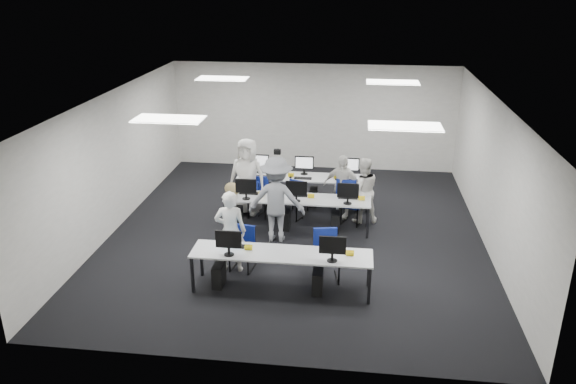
# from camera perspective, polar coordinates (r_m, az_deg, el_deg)

# --- Properties ---
(room) EXTENTS (9.00, 9.02, 3.00)m
(room) POSITION_cam_1_polar(r_m,az_deg,el_deg) (11.82, 0.86, 2.48)
(room) COLOR black
(room) RESTS_ON ground
(ceiling_panels) EXTENTS (5.20, 4.60, 0.02)m
(ceiling_panels) POSITION_cam_1_polar(r_m,az_deg,el_deg) (11.42, 0.91, 9.54)
(ceiling_panels) COLOR white
(ceiling_panels) RESTS_ON room
(desk_front) EXTENTS (3.20, 0.70, 0.73)m
(desk_front) POSITION_cam_1_polar(r_m,az_deg,el_deg) (9.95, -0.67, -6.47)
(desk_front) COLOR silver
(desk_front) RESTS_ON ground
(desk_mid) EXTENTS (3.20, 0.70, 0.73)m
(desk_mid) POSITION_cam_1_polar(r_m,az_deg,el_deg) (12.29, 0.94, -0.84)
(desk_mid) COLOR silver
(desk_mid) RESTS_ON ground
(desk_back) EXTENTS (3.20, 0.70, 0.73)m
(desk_back) POSITION_cam_1_polar(r_m,az_deg,el_deg) (13.59, 1.58, 1.38)
(desk_back) COLOR silver
(desk_back) RESTS_ON ground
(equipment_front) EXTENTS (2.51, 0.41, 1.19)m
(equipment_front) POSITION_cam_1_polar(r_m,az_deg,el_deg) (10.11, -1.76, -8.07)
(equipment_front) COLOR #0E5FB6
(equipment_front) RESTS_ON desk_front
(equipment_mid) EXTENTS (2.91, 0.41, 1.19)m
(equipment_mid) POSITION_cam_1_polar(r_m,az_deg,el_deg) (12.42, 0.05, -2.21)
(equipment_mid) COLOR white
(equipment_mid) RESTS_ON desk_mid
(equipment_back) EXTENTS (2.91, 0.41, 1.19)m
(equipment_back) POSITION_cam_1_polar(r_m,az_deg,el_deg) (13.71, 2.37, 0.10)
(equipment_back) COLOR white
(equipment_back) RESTS_ON desk_back
(chair_0) EXTENTS (0.48, 0.51, 0.84)m
(chair_0) POSITION_cam_1_polar(r_m,az_deg,el_deg) (10.86, -4.61, -6.48)
(chair_0) COLOR navy
(chair_0) RESTS_ON ground
(chair_1) EXTENTS (0.55, 0.58, 0.95)m
(chair_1) POSITION_cam_1_polar(r_m,az_deg,el_deg) (10.49, 3.87, -7.32)
(chair_1) COLOR navy
(chair_1) RESTS_ON ground
(chair_2) EXTENTS (0.45, 0.49, 0.89)m
(chair_2) POSITION_cam_1_polar(r_m,az_deg,el_deg) (13.16, -3.01, -1.21)
(chair_2) COLOR navy
(chair_2) RESTS_ON ground
(chair_3) EXTENTS (0.56, 0.58, 0.85)m
(chair_3) POSITION_cam_1_polar(r_m,az_deg,el_deg) (13.04, 0.59, -1.45)
(chair_3) COLOR navy
(chair_3) RESTS_ON ground
(chair_4) EXTENTS (0.54, 0.56, 0.85)m
(chair_4) POSITION_cam_1_polar(r_m,az_deg,el_deg) (12.84, 6.57, -1.99)
(chair_4) COLOR navy
(chair_4) RESTS_ON ground
(chair_5) EXTENTS (0.53, 0.56, 0.85)m
(chair_5) POSITION_cam_1_polar(r_m,az_deg,el_deg) (13.33, -3.33, -0.97)
(chair_5) COLOR navy
(chair_5) RESTS_ON ground
(chair_6) EXTENTS (0.50, 0.53, 0.85)m
(chair_6) POSITION_cam_1_polar(r_m,az_deg,el_deg) (13.18, 0.98, -1.20)
(chair_6) COLOR navy
(chair_6) RESTS_ON ground
(chair_7) EXTENTS (0.54, 0.57, 0.96)m
(chair_7) POSITION_cam_1_polar(r_m,az_deg,el_deg) (13.18, 5.99, -1.15)
(chair_7) COLOR navy
(chair_7) RESTS_ON ground
(handbag) EXTENTS (0.40, 0.31, 0.29)m
(handbag) POSITION_cam_1_polar(r_m,az_deg,el_deg) (12.45, -5.69, 0.32)
(handbag) COLOR #A28753
(handbag) RESTS_ON desk_mid
(student_0) EXTENTS (0.61, 0.42, 1.62)m
(student_0) POSITION_cam_1_polar(r_m,az_deg,el_deg) (10.59, -5.86, -4.00)
(student_0) COLOR silver
(student_0) RESTS_ON ground
(student_1) EXTENTS (0.85, 0.73, 1.52)m
(student_1) POSITION_cam_1_polar(r_m,az_deg,el_deg) (12.74, 7.59, 0.18)
(student_1) COLOR silver
(student_1) RESTS_ON ground
(student_2) EXTENTS (0.97, 0.72, 1.81)m
(student_2) POSITION_cam_1_polar(r_m,az_deg,el_deg) (13.10, -4.14, 1.59)
(student_2) COLOR silver
(student_2) RESTS_ON ground
(student_3) EXTENTS (0.95, 0.61, 1.50)m
(student_3) POSITION_cam_1_polar(r_m,az_deg,el_deg) (12.94, 5.49, 0.57)
(student_3) COLOR silver
(student_3) RESTS_ON ground
(photographer) EXTENTS (1.19, 0.69, 1.84)m
(photographer) POSITION_cam_1_polar(r_m,az_deg,el_deg) (11.69, -1.19, -0.76)
(photographer) COLOR gray
(photographer) RESTS_ON ground
(dslr_camera) EXTENTS (0.14, 0.18, 0.10)m
(dslr_camera) POSITION_cam_1_polar(r_m,az_deg,el_deg) (11.53, -1.09, 4.11)
(dslr_camera) COLOR black
(dslr_camera) RESTS_ON photographer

